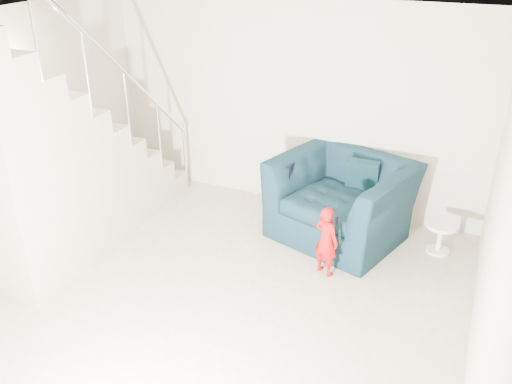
{
  "coord_description": "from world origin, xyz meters",
  "views": [
    {
      "loc": [
        2.21,
        -3.62,
        3.45
      ],
      "look_at": [
        0.15,
        1.2,
        0.85
      ],
      "focal_mm": 38.0,
      "sensor_mm": 36.0,
      "label": 1
    }
  ],
  "objects_px": {
    "side_table": "(441,233)",
    "staircase": "(56,174)",
    "armchair": "(341,200)",
    "toddler": "(326,241)"
  },
  "relations": [
    {
      "from": "side_table",
      "to": "armchair",
      "type": "bearing_deg",
      "value": -176.28
    },
    {
      "from": "toddler",
      "to": "side_table",
      "type": "relative_size",
      "value": 2.13
    },
    {
      "from": "staircase",
      "to": "side_table",
      "type": "bearing_deg",
      "value": 21.77
    },
    {
      "from": "toddler",
      "to": "side_table",
      "type": "bearing_deg",
      "value": -115.65
    },
    {
      "from": "armchair",
      "to": "side_table",
      "type": "xyz_separation_m",
      "value": [
        1.17,
        0.08,
        -0.23
      ]
    },
    {
      "from": "side_table",
      "to": "staircase",
      "type": "relative_size",
      "value": 0.11
    },
    {
      "from": "armchair",
      "to": "staircase",
      "type": "bearing_deg",
      "value": -134.22
    },
    {
      "from": "side_table",
      "to": "toddler",
      "type": "bearing_deg",
      "value": -139.66
    },
    {
      "from": "armchair",
      "to": "side_table",
      "type": "distance_m",
      "value": 1.2
    },
    {
      "from": "armchair",
      "to": "side_table",
      "type": "relative_size",
      "value": 3.91
    }
  ]
}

